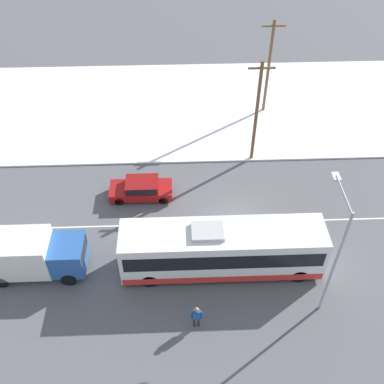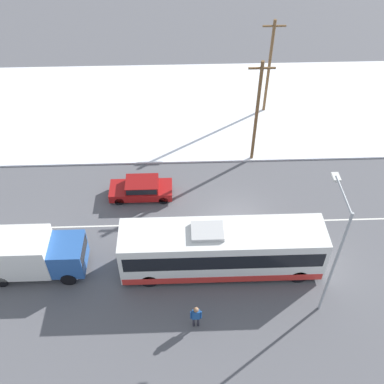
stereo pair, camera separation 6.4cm
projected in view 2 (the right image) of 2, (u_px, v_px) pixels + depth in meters
The scene contains 10 objects.
ground_plane at pixel (236, 223), 29.65m from camera, with size 120.00×120.00×0.00m, color #56565B.
snow_lot at pixel (219, 106), 39.63m from camera, with size 80.00×15.19×0.12m.
lane_marking_center at pixel (236, 223), 29.65m from camera, with size 60.00×0.12×0.00m.
city_bus at pixel (222, 250), 25.87m from camera, with size 11.64×2.57×3.42m.
box_truck at pixel (28, 254), 25.77m from camera, with size 6.09×2.30×2.85m.
sedan_car at pixel (141, 188), 30.98m from camera, with size 4.31×1.80×1.37m.
pedestrian_at_stop at pixel (196, 315), 23.50m from camera, with size 0.61×0.27×1.71m.
streetlamp at pixel (335, 244), 22.07m from camera, with size 0.36×2.98×7.66m.
utility_pole_roadside at pixel (257, 112), 31.51m from camera, with size 1.80×0.24×8.12m.
utility_pole_snowlot at pixel (269, 67), 36.29m from camera, with size 1.80×0.24×8.08m.
Camera 2 is at (-3.61, -19.93, 21.95)m, focal length 42.00 mm.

